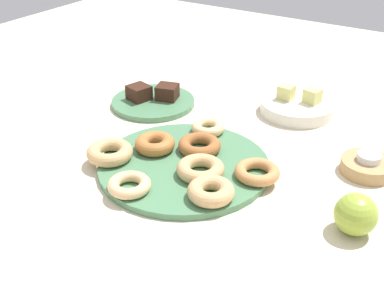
% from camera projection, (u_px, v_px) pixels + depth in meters
% --- Properties ---
extents(ground_plane, '(2.40, 2.40, 0.00)m').
position_uv_depth(ground_plane, '(184.00, 168.00, 1.03)').
color(ground_plane, beige).
extents(donut_plate, '(0.35, 0.35, 0.01)m').
position_uv_depth(donut_plate, '(184.00, 166.00, 1.03)').
color(donut_plate, '#4C7F56').
rests_on(donut_plate, ground_plane).
extents(donut_0, '(0.12, 0.12, 0.03)m').
position_uv_depth(donut_0, '(211.00, 191.00, 0.91)').
color(donut_0, tan).
rests_on(donut_0, donut_plate).
extents(donut_1, '(0.12, 0.12, 0.02)m').
position_uv_depth(donut_1, '(257.00, 172.00, 0.97)').
color(donut_1, '#C6844C').
rests_on(donut_1, donut_plate).
extents(donut_2, '(0.12, 0.12, 0.03)m').
position_uv_depth(donut_2, '(155.00, 144.00, 1.07)').
color(donut_2, '#AD6B33').
rests_on(donut_2, donut_plate).
extents(donut_3, '(0.12, 0.12, 0.03)m').
position_uv_depth(donut_3, '(200.00, 169.00, 0.98)').
color(donut_3, tan).
rests_on(donut_3, donut_plate).
extents(donut_4, '(0.10, 0.10, 0.02)m').
position_uv_depth(donut_4, '(129.00, 185.00, 0.93)').
color(donut_4, '#EABC84').
rests_on(donut_4, donut_plate).
extents(donut_5, '(0.10, 0.10, 0.03)m').
position_uv_depth(donut_5, '(199.00, 145.00, 1.06)').
color(donut_5, '#995B2D').
rests_on(donut_5, donut_plate).
extents(donut_6, '(0.13, 0.13, 0.03)m').
position_uv_depth(donut_6, '(110.00, 152.00, 1.03)').
color(donut_6, tan).
rests_on(donut_6, donut_plate).
extents(donut_7, '(0.10, 0.10, 0.02)m').
position_uv_depth(donut_7, '(208.00, 127.00, 1.14)').
color(donut_7, '#EABC84').
rests_on(donut_7, donut_plate).
extents(cake_plate, '(0.22, 0.22, 0.01)m').
position_uv_depth(cake_plate, '(153.00, 102.00, 1.30)').
color(cake_plate, '#4C7F56').
rests_on(cake_plate, ground_plane).
extents(brownie_near, '(0.06, 0.06, 0.04)m').
position_uv_depth(brownie_near, '(139.00, 93.00, 1.29)').
color(brownie_near, '#381E14').
rests_on(brownie_near, cake_plate).
extents(brownie_far, '(0.06, 0.06, 0.04)m').
position_uv_depth(brownie_far, '(167.00, 92.00, 1.30)').
color(brownie_far, '#381E14').
rests_on(brownie_far, cake_plate).
extents(candle_holder, '(0.11, 0.11, 0.03)m').
position_uv_depth(candle_holder, '(367.00, 167.00, 1.01)').
color(candle_holder, tan).
rests_on(candle_holder, ground_plane).
extents(tealight, '(0.05, 0.05, 0.01)m').
position_uv_depth(tealight, '(369.00, 157.00, 1.00)').
color(tealight, silver).
rests_on(tealight, candle_holder).
extents(fruit_bowl, '(0.18, 0.18, 0.03)m').
position_uv_depth(fruit_bowl, '(297.00, 107.00, 1.25)').
color(fruit_bowl, silver).
rests_on(fruit_bowl, ground_plane).
extents(melon_chunk_left, '(0.04, 0.04, 0.04)m').
position_uv_depth(melon_chunk_left, '(286.00, 92.00, 1.25)').
color(melon_chunk_left, '#DBD67A').
rests_on(melon_chunk_left, fruit_bowl).
extents(melon_chunk_right, '(0.04, 0.04, 0.04)m').
position_uv_depth(melon_chunk_right, '(312.00, 96.00, 1.23)').
color(melon_chunk_right, '#DBD67A').
rests_on(melon_chunk_right, fruit_bowl).
extents(apple, '(0.07, 0.07, 0.07)m').
position_uv_depth(apple, '(356.00, 214.00, 0.84)').
color(apple, '#93AD38').
rests_on(apple, ground_plane).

